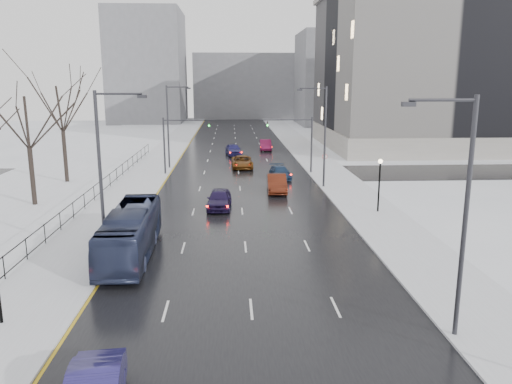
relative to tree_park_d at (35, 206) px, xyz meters
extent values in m
cube|color=black|center=(17.80, 26.00, 0.02)|extent=(16.00, 150.00, 0.04)
cube|color=black|center=(17.80, 14.00, 0.02)|extent=(130.00, 10.00, 0.04)
cube|color=silver|center=(7.30, 26.00, 0.08)|extent=(5.00, 150.00, 0.16)
cube|color=silver|center=(28.30, 26.00, 0.08)|extent=(5.00, 150.00, 0.16)
cube|color=white|center=(-2.20, 26.00, 0.06)|extent=(14.00, 150.00, 0.12)
cube|color=black|center=(4.80, -4.00, 1.41)|extent=(0.04, 70.00, 0.05)
cube|color=black|center=(4.80, -4.00, 0.41)|extent=(0.04, 70.00, 0.05)
cylinder|color=black|center=(4.80, -4.00, 0.81)|extent=(0.06, 0.06, 1.30)
cylinder|color=#2D2D33|center=(26.20, -24.00, 5.00)|extent=(0.20, 0.20, 10.00)
cylinder|color=#2D2D33|center=(24.90, -24.00, 9.80)|extent=(2.60, 0.12, 0.12)
cube|color=#2D2D33|center=(23.60, -24.00, 9.65)|extent=(0.50, 0.25, 0.18)
cylinder|color=#2D2D33|center=(26.20, 6.00, 5.00)|extent=(0.20, 0.20, 10.00)
cylinder|color=#2D2D33|center=(24.90, 6.00, 9.80)|extent=(2.60, 0.12, 0.12)
cube|color=#2D2D33|center=(23.60, 6.00, 9.65)|extent=(0.50, 0.25, 0.18)
cylinder|color=#2D2D33|center=(9.40, -14.00, 5.00)|extent=(0.20, 0.20, 10.00)
cylinder|color=#2D2D33|center=(10.70, -14.00, 9.80)|extent=(2.60, 0.12, 0.12)
cube|color=#2D2D33|center=(12.00, -14.00, 9.65)|extent=(0.50, 0.25, 0.18)
cylinder|color=#2D2D33|center=(9.40, 18.00, 5.00)|extent=(0.20, 0.20, 10.00)
cylinder|color=#2D2D33|center=(10.70, 18.00, 9.80)|extent=(2.60, 0.12, 0.12)
cube|color=#2D2D33|center=(12.00, 18.00, 9.65)|extent=(0.50, 0.25, 0.18)
cylinder|color=black|center=(28.80, -4.00, 2.16)|extent=(0.14, 0.14, 4.00)
sphere|color=#FFE5B2|center=(28.80, -4.00, 4.26)|extent=(0.36, 0.36, 0.36)
cylinder|color=#2D2D33|center=(26.20, 14.00, 3.25)|extent=(0.20, 0.20, 6.50)
cylinder|color=#2D2D33|center=(23.20, 14.00, 6.20)|extent=(6.00, 0.12, 0.12)
imported|color=#2D2D33|center=(21.10, 14.00, 5.60)|extent=(0.15, 0.18, 0.90)
sphere|color=#19FF33|center=(21.10, 13.85, 5.60)|extent=(0.16, 0.16, 0.16)
cylinder|color=#2D2D33|center=(9.40, 14.00, 3.25)|extent=(0.20, 0.20, 6.50)
cylinder|color=#2D2D33|center=(12.40, 14.00, 6.20)|extent=(6.00, 0.12, 0.12)
imported|color=#2D2D33|center=(14.50, 14.00, 5.60)|extent=(0.15, 0.18, 0.90)
sphere|color=#19FF33|center=(14.50, 13.85, 5.60)|extent=(0.16, 0.16, 0.16)
cylinder|color=#2D2D33|center=(27.00, 10.00, 1.41)|extent=(0.06, 0.06, 2.50)
cylinder|color=white|center=(27.00, 10.00, 2.56)|extent=(0.60, 0.03, 0.60)
torus|color=#B20C0C|center=(27.00, 10.00, 2.56)|extent=(0.58, 0.06, 0.58)
cube|color=gray|center=(52.80, 38.00, 12.00)|extent=(40.00, 30.00, 24.00)
cube|color=gray|center=(52.80, 38.00, 1.50)|extent=(40.60, 30.60, 3.00)
cube|color=slate|center=(45.80, 81.00, 11.00)|extent=(24.00, 20.00, 22.00)
cube|color=slate|center=(-4.20, 91.00, 14.00)|extent=(18.00, 22.00, 28.00)
cube|color=slate|center=(21.80, 106.00, 9.00)|extent=(30.00, 18.00, 18.00)
imported|color=#262D4B|center=(10.80, -13.30, 1.51)|extent=(2.71, 10.61, 2.94)
imported|color=#1D1238|center=(15.92, -1.95, 0.86)|extent=(2.15, 4.88, 1.63)
imported|color=#4F1B0D|center=(21.30, 4.14, 0.89)|extent=(1.97, 5.19, 1.69)
imported|color=#5E3510|center=(18.30, 17.87, 0.79)|extent=(2.63, 5.47, 1.50)
imported|color=navy|center=(22.30, 10.91, 0.71)|extent=(2.34, 4.81, 1.35)
imported|color=navy|center=(17.30, 28.55, 0.88)|extent=(2.62, 5.14, 1.68)
imported|color=maroon|center=(22.30, 34.00, 0.85)|extent=(1.80, 4.92, 1.61)
camera|label=1|loc=(16.92, -42.62, 10.50)|focal=35.00mm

